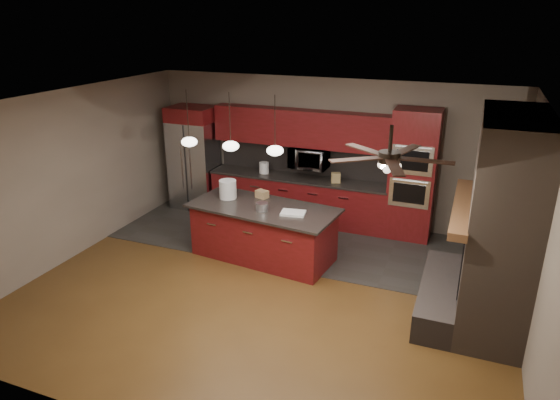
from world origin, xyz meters
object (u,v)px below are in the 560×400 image
at_px(kitchen_island, 263,232).
at_px(cardboard_box, 262,194).
at_px(counter_bucket, 264,168).
at_px(microwave, 309,158).
at_px(paint_can, 262,207).
at_px(refrigerator, 195,158).
at_px(oven_tower, 413,175).
at_px(paint_tray, 293,213).
at_px(counter_box, 336,178).
at_px(white_bucket, 228,189).

xyz_separation_m(kitchen_island, cardboard_box, (-0.19, 0.39, 0.52)).
bearing_deg(counter_bucket, microwave, 3.09).
bearing_deg(paint_can, refrigerator, 141.63).
distance_m(oven_tower, paint_can, 2.86).
xyz_separation_m(paint_tray, cardboard_box, (-0.76, 0.51, 0.05)).
bearing_deg(oven_tower, refrigerator, -179.05).
bearing_deg(refrigerator, counter_box, 0.59).
height_order(microwave, kitchen_island, microwave).
relative_size(paint_can, paint_tray, 0.52).
bearing_deg(counter_bucket, oven_tower, -0.15).
height_order(microwave, cardboard_box, microwave).
height_order(microwave, paint_can, microwave).
xyz_separation_m(microwave, white_bucket, (-0.91, -1.66, -0.22)).
xyz_separation_m(microwave, paint_can, (-0.13, -1.99, -0.31)).
relative_size(oven_tower, refrigerator, 1.11).
relative_size(paint_tray, cardboard_box, 1.87).
distance_m(paint_can, cardboard_box, 0.60).
distance_m(refrigerator, paint_tray, 3.39).
distance_m(white_bucket, paint_tray, 1.34).
height_order(oven_tower, white_bucket, oven_tower).
bearing_deg(cardboard_box, counter_box, 74.37).
bearing_deg(microwave, cardboard_box, -104.53).
bearing_deg(paint_tray, kitchen_island, 159.46).
distance_m(microwave, white_bucket, 1.91).
height_order(kitchen_island, white_bucket, white_bucket).
bearing_deg(white_bucket, oven_tower, 29.01).
xyz_separation_m(refrigerator, white_bucket, (1.56, -1.53, 0.00)).
distance_m(counter_bucket, counter_box, 1.50).
height_order(white_bucket, counter_bucket, white_bucket).
xyz_separation_m(kitchen_island, paint_can, (0.05, -0.16, 0.52)).
height_order(refrigerator, paint_tray, refrigerator).
distance_m(microwave, counter_box, 0.66).
bearing_deg(kitchen_island, refrigerator, 150.28).
xyz_separation_m(counter_bucket, counter_box, (1.50, -0.05, -0.02)).
bearing_deg(cardboard_box, paint_can, -46.92).
xyz_separation_m(microwave, refrigerator, (-2.48, -0.13, -0.23)).
xyz_separation_m(refrigerator, paint_can, (2.34, -1.86, -0.09)).
bearing_deg(kitchen_island, counter_bucket, 119.48).
relative_size(refrigerator, paint_can, 10.82).
relative_size(oven_tower, counter_box, 12.80).
relative_size(oven_tower, counter_bucket, 10.81).
bearing_deg(white_bucket, refrigerator, 135.67).
bearing_deg(counter_bucket, white_bucket, -89.46).
bearing_deg(paint_tray, oven_tower, 41.27).
distance_m(microwave, refrigerator, 2.49).
height_order(oven_tower, counter_box, oven_tower).
bearing_deg(paint_tray, refrigerator, 138.97).
distance_m(microwave, cardboard_box, 1.51).
bearing_deg(cardboard_box, paint_tray, -14.21).
bearing_deg(kitchen_island, paint_tray, -5.11).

